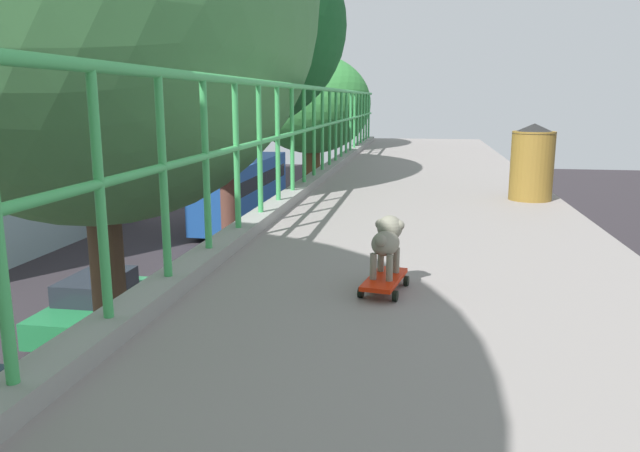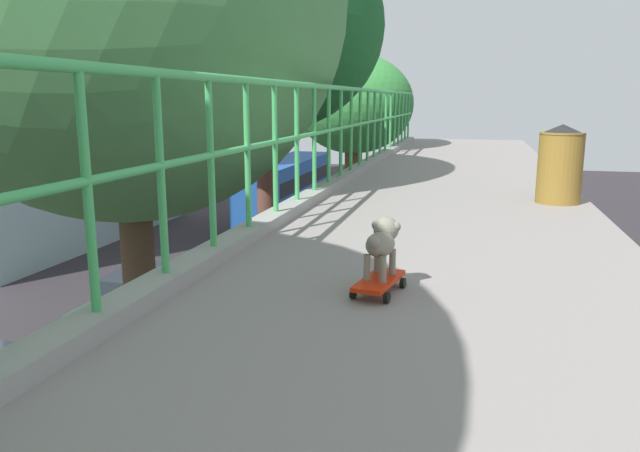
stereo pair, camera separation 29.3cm
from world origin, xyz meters
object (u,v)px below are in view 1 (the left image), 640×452
(toy_skateboard, at_px, (384,280))
(small_dog, at_px, (387,239))
(car_red_taxi_fifth, at_px, (134,377))
(city_bus, at_px, (243,187))
(litter_bin, at_px, (532,161))
(car_green_sixth, at_px, (95,304))

(toy_skateboard, bearing_deg, small_dog, 84.31)
(car_red_taxi_fifth, distance_m, city_bus, 19.97)
(toy_skateboard, relative_size, litter_bin, 0.59)
(city_bus, height_order, litter_bin, litter_bin)
(car_red_taxi_fifth, xyz_separation_m, litter_bin, (7.04, -4.70, 5.20))
(car_green_sixth, xyz_separation_m, small_dog, (8.97, -12.12, 5.01))
(city_bus, distance_m, toy_skateboard, 29.39)
(car_red_taxi_fifth, distance_m, car_green_sixth, 5.23)
(city_bus, bearing_deg, car_red_taxi_fifth, -80.11)
(car_green_sixth, xyz_separation_m, litter_bin, (10.26, -8.81, 5.13))
(city_bus, height_order, toy_skateboard, toy_skateboard)
(city_bus, bearing_deg, car_green_sixth, -89.25)
(toy_skateboard, bearing_deg, city_bus, 108.31)
(toy_skateboard, bearing_deg, litter_bin, 68.85)
(car_red_taxi_fifth, distance_m, small_dog, 11.08)
(car_red_taxi_fifth, xyz_separation_m, city_bus, (-3.42, 19.64, 1.24))
(car_red_taxi_fifth, bearing_deg, city_bus, 99.89)
(toy_skateboard, bearing_deg, car_red_taxi_fifth, 125.48)
(car_red_taxi_fifth, bearing_deg, litter_bin, -33.70)
(toy_skateboard, height_order, small_dog, small_dog)
(toy_skateboard, relative_size, small_dog, 1.36)
(car_green_sixth, xyz_separation_m, toy_skateboard, (8.96, -12.18, 4.79))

